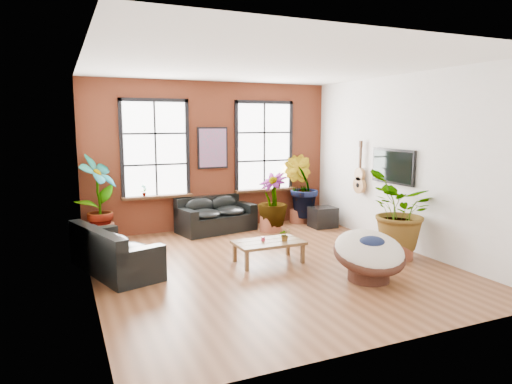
# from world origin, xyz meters

# --- Properties ---
(room) EXTENTS (6.04, 6.54, 3.54)m
(room) POSITION_xyz_m (0.00, 0.15, 1.75)
(room) COLOR brown
(room) RESTS_ON ground
(sofa_back) EXTENTS (1.92, 1.21, 0.82)m
(sofa_back) POSITION_xyz_m (-0.05, 2.91, 0.37)
(sofa_back) COLOR black
(sofa_back) RESTS_ON ground
(sofa_left) EXTENTS (1.41, 2.17, 0.80)m
(sofa_left) POSITION_xyz_m (-2.62, 0.72, 0.36)
(sofa_left) COLOR black
(sofa_left) RESTS_ON ground
(coffee_table) EXTENTS (1.26, 0.73, 0.48)m
(coffee_table) POSITION_xyz_m (0.06, 0.16, 0.35)
(coffee_table) COLOR #54391E
(coffee_table) RESTS_ON ground
(papasan_chair) EXTENTS (1.37, 1.38, 0.87)m
(papasan_chair) POSITION_xyz_m (1.15, -1.36, 0.45)
(papasan_chair) COLOR #3E2016
(papasan_chair) RESTS_ON ground
(poster) EXTENTS (0.74, 0.06, 0.98)m
(poster) POSITION_xyz_m (0.00, 3.18, 1.95)
(poster) COLOR black
(poster) RESTS_ON room
(tv_wall_unit) EXTENTS (0.13, 1.86, 1.20)m
(tv_wall_unit) POSITION_xyz_m (2.93, 0.60, 1.54)
(tv_wall_unit) COLOR black
(tv_wall_unit) RESTS_ON room
(media_box) EXTENTS (0.61, 0.51, 0.50)m
(media_box) POSITION_xyz_m (2.49, 2.22, 0.25)
(media_box) COLOR black
(media_box) RESTS_ON ground
(pot_back_left) EXTENTS (0.69, 0.69, 0.41)m
(pot_back_left) POSITION_xyz_m (-2.63, 2.89, 0.20)
(pot_back_left) COLOR brown
(pot_back_left) RESTS_ON ground
(pot_back_right) EXTENTS (0.61, 0.61, 0.34)m
(pot_back_right) POSITION_xyz_m (2.21, 2.94, 0.17)
(pot_back_right) COLOR brown
(pot_back_right) RESTS_ON ground
(pot_right_wall) EXTENTS (0.71, 0.71, 0.41)m
(pot_right_wall) POSITION_xyz_m (2.43, -0.56, 0.21)
(pot_right_wall) COLOR brown
(pot_right_wall) RESTS_ON ground
(pot_mid) EXTENTS (0.66, 0.66, 0.37)m
(pot_mid) POSITION_xyz_m (1.14, 2.36, 0.18)
(pot_mid) COLOR brown
(pot_mid) RESTS_ON ground
(floor_plant_back_left) EXTENTS (1.07, 1.10, 1.74)m
(floor_plant_back_left) POSITION_xyz_m (-2.64, 2.86, 1.02)
(floor_plant_back_left) COLOR #174211
(floor_plant_back_left) RESTS_ON ground
(floor_plant_back_right) EXTENTS (1.11, 1.12, 1.59)m
(floor_plant_back_right) POSITION_xyz_m (2.25, 2.91, 0.95)
(floor_plant_back_right) COLOR #174211
(floor_plant_back_right) RESTS_ON ground
(floor_plant_right_wall) EXTENTS (1.78, 1.79, 1.50)m
(floor_plant_right_wall) POSITION_xyz_m (2.44, -0.58, 0.91)
(floor_plant_right_wall) COLOR #174211
(floor_plant_right_wall) RESTS_ON ground
(floor_plant_mid) EXTENTS (0.92, 0.92, 1.25)m
(floor_plant_mid) POSITION_xyz_m (1.18, 2.34, 0.77)
(floor_plant_mid) COLOR #174211
(floor_plant_mid) RESTS_ON ground
(table_plant) EXTENTS (0.25, 0.23, 0.23)m
(table_plant) POSITION_xyz_m (0.34, 0.05, 0.52)
(table_plant) COLOR #174211
(table_plant) RESTS_ON coffee_table
(sill_plant_left) EXTENTS (0.17, 0.17, 0.27)m
(sill_plant_left) POSITION_xyz_m (-1.65, 3.13, 1.04)
(sill_plant_left) COLOR #174211
(sill_plant_left) RESTS_ON room
(sill_plant_right) EXTENTS (0.19, 0.19, 0.27)m
(sill_plant_right) POSITION_xyz_m (1.70, 3.13, 1.04)
(sill_plant_right) COLOR #174211
(sill_plant_right) RESTS_ON room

